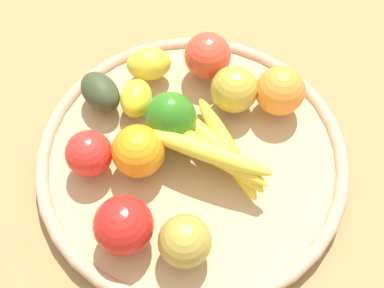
# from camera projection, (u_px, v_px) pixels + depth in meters

# --- Properties ---
(ground_plane) EXTENTS (2.40, 2.40, 0.00)m
(ground_plane) POSITION_uv_depth(u_px,v_px,m) (192.00, 162.00, 0.76)
(ground_plane) COLOR olive
(ground_plane) RESTS_ON ground
(basket) EXTENTS (0.47, 0.47, 0.03)m
(basket) POSITION_uv_depth(u_px,v_px,m) (192.00, 157.00, 0.74)
(basket) COLOR tan
(basket) RESTS_ON ground_plane
(apple_2) EXTENTS (0.09, 0.09, 0.07)m
(apple_2) POSITION_uv_depth(u_px,v_px,m) (208.00, 56.00, 0.78)
(apple_2) COLOR #DF422D
(apple_2) RESTS_ON basket
(banana_bunch) EXTENTS (0.19, 0.14, 0.06)m
(banana_bunch) POSITION_uv_depth(u_px,v_px,m) (215.00, 149.00, 0.69)
(banana_bunch) COLOR yellow
(banana_bunch) RESTS_ON basket
(lemon_0) EXTENTS (0.08, 0.08, 0.05)m
(lemon_0) POSITION_uv_depth(u_px,v_px,m) (137.00, 97.00, 0.75)
(lemon_0) COLOR yellow
(lemon_0) RESTS_ON basket
(bell_pepper) EXTENTS (0.10, 0.10, 0.09)m
(bell_pepper) POSITION_uv_depth(u_px,v_px,m) (172.00, 117.00, 0.71)
(bell_pepper) COLOR #2F771B
(bell_pepper) RESTS_ON basket
(orange_0) EXTENTS (0.10, 0.10, 0.08)m
(orange_0) POSITION_uv_depth(u_px,v_px,m) (280.00, 91.00, 0.74)
(orange_0) COLOR orange
(orange_0) RESTS_ON basket
(apple_1) EXTENTS (0.09, 0.09, 0.07)m
(apple_1) POSITION_uv_depth(u_px,v_px,m) (89.00, 154.00, 0.69)
(apple_1) COLOR red
(apple_1) RESTS_ON basket
(orange_1) EXTENTS (0.10, 0.10, 0.08)m
(orange_1) POSITION_uv_depth(u_px,v_px,m) (138.00, 151.00, 0.68)
(orange_1) COLOR orange
(orange_1) RESTS_ON basket
(apple_3) EXTENTS (0.10, 0.10, 0.08)m
(apple_3) POSITION_uv_depth(u_px,v_px,m) (124.00, 225.00, 0.62)
(apple_3) COLOR red
(apple_3) RESTS_ON basket
(apple_0) EXTENTS (0.10, 0.10, 0.07)m
(apple_0) POSITION_uv_depth(u_px,v_px,m) (234.00, 89.00, 0.74)
(apple_0) COLOR gold
(apple_0) RESTS_ON basket
(apple_4) EXTENTS (0.10, 0.10, 0.07)m
(apple_4) POSITION_uv_depth(u_px,v_px,m) (185.00, 241.00, 0.62)
(apple_4) COLOR #A69036
(apple_4) RESTS_ON basket
(avocado) EXTENTS (0.08, 0.06, 0.05)m
(avocado) POSITION_uv_depth(u_px,v_px,m) (100.00, 92.00, 0.75)
(avocado) COLOR #343F24
(avocado) RESTS_ON basket
(lemon_1) EXTENTS (0.09, 0.09, 0.05)m
(lemon_1) POSITION_uv_depth(u_px,v_px,m) (149.00, 64.00, 0.78)
(lemon_1) COLOR yellow
(lemon_1) RESTS_ON basket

